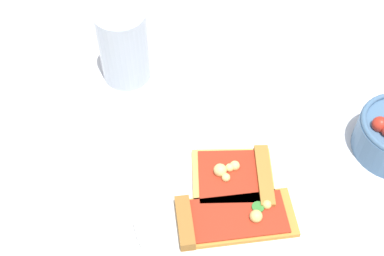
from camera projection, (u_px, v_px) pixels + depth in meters
ground_plane at (228, 178)px, 0.77m from camera, size 2.40×2.40×0.00m
plate at (232, 206)px, 0.73m from camera, size 0.28×0.28×0.01m
pizza_slice_near at (237, 177)px, 0.74m from camera, size 0.14×0.13×0.03m
pizza_slice_far at (228, 218)px, 0.70m from camera, size 0.17×0.11×0.02m
soda_glass at (124, 48)px, 0.85m from camera, size 0.08×0.08×0.13m
paper_napkin at (29, 143)px, 0.80m from camera, size 0.17×0.17×0.00m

